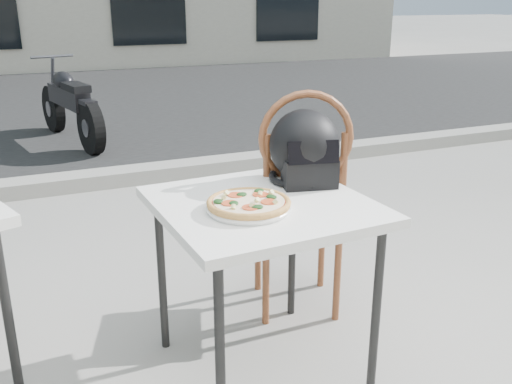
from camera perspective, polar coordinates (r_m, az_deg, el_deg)
name	(u,v)px	position (r m, az deg, el deg)	size (l,w,h in m)	color
ground	(371,378)	(2.50, 11.39, -17.77)	(80.00, 80.00, 0.00)	gray
street_asphalt	(102,103)	(8.83, -15.17, 8.63)	(30.00, 8.00, 0.00)	black
curb	(174,170)	(4.98, -8.21, 2.16)	(30.00, 0.25, 0.12)	gray
cafe_table_main	(263,218)	(2.20, 0.69, -2.58)	(0.82, 0.82, 0.74)	white
plate	(249,208)	(2.08, -0.73, -1.64)	(0.41, 0.41, 0.02)	white
pizza	(249,203)	(2.07, -0.73, -1.06)	(0.40, 0.40, 0.04)	#C08B46
helmet	(305,150)	(2.39, 4.91, 4.20)	(0.36, 0.37, 0.30)	black
cafe_chair_main	(300,193)	(2.64, 4.46, -0.15)	(0.53, 0.53, 1.11)	brown
motorcycle	(69,106)	(6.41, -18.15, 8.18)	(0.55, 1.75, 0.88)	black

